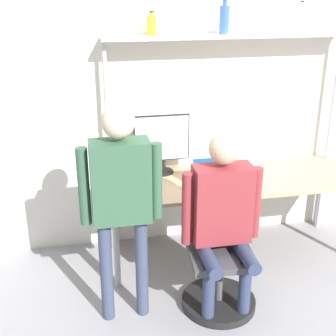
# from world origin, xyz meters

# --- Properties ---
(ground_plane) EXTENTS (12.00, 12.00, 0.00)m
(ground_plane) POSITION_xyz_m (0.00, 0.00, 0.00)
(ground_plane) COLOR gray
(wall_back) EXTENTS (8.00, 0.06, 2.70)m
(wall_back) POSITION_xyz_m (0.00, 0.82, 1.35)
(wall_back) COLOR silver
(wall_back) RESTS_ON ground_plane
(desk) EXTENTS (2.20, 0.77, 0.73)m
(desk) POSITION_xyz_m (0.00, 0.41, 0.67)
(desk) COLOR tan
(desk) RESTS_ON ground_plane
(shelf_unit) EXTENTS (2.09, 0.23, 1.90)m
(shelf_unit) POSITION_xyz_m (0.00, 0.67, 1.61)
(shelf_unit) COLOR white
(shelf_unit) RESTS_ON ground_plane
(monitor) EXTENTS (0.49, 0.21, 0.52)m
(monitor) POSITION_xyz_m (-0.57, 0.65, 1.01)
(monitor) COLOR black
(monitor) RESTS_ON desk
(laptop) EXTENTS (0.29, 0.25, 0.25)m
(laptop) POSITION_xyz_m (-0.24, 0.26, 0.80)
(laptop) COLOR silver
(laptop) RESTS_ON desk
(cell_phone) EXTENTS (0.07, 0.15, 0.01)m
(cell_phone) POSITION_xyz_m (-0.02, 0.21, 0.73)
(cell_phone) COLOR black
(cell_phone) RESTS_ON desk
(office_chair) EXTENTS (0.56, 0.56, 0.92)m
(office_chair) POSITION_xyz_m (-0.31, -0.28, 0.28)
(office_chair) COLOR black
(office_chair) RESTS_ON ground_plane
(person_seated) EXTENTS (0.58, 0.47, 1.37)m
(person_seated) POSITION_xyz_m (-0.31, -0.32, 0.81)
(person_seated) COLOR #2D3856
(person_seated) RESTS_ON ground_plane
(person_standing) EXTENTS (0.56, 0.22, 1.59)m
(person_standing) POSITION_xyz_m (-1.02, -0.29, 1.01)
(person_standing) COLOR #38425B
(person_standing) RESTS_ON ground_plane
(bottle_blue) EXTENTS (0.08, 0.08, 0.28)m
(bottle_blue) POSITION_xyz_m (-0.04, 0.67, 2.02)
(bottle_blue) COLOR #335999
(bottle_blue) RESTS_ON shelf_unit
(bottle_clear) EXTENTS (0.06, 0.06, 0.26)m
(bottle_clear) POSITION_xyz_m (0.62, 0.67, 2.01)
(bottle_clear) COLOR silver
(bottle_clear) RESTS_ON shelf_unit
(bottle_amber) EXTENTS (0.08, 0.08, 0.19)m
(bottle_amber) POSITION_xyz_m (-0.64, 0.67, 1.98)
(bottle_amber) COLOR gold
(bottle_amber) RESTS_ON shelf_unit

